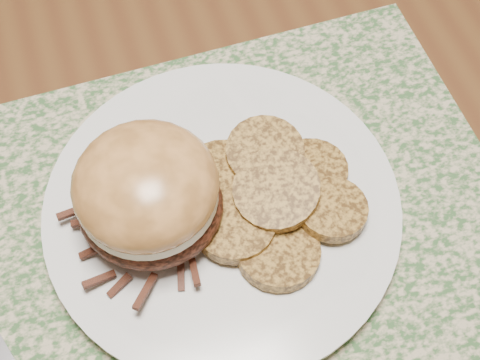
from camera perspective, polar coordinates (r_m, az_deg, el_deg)
name	(u,v)px	position (r m, az deg, el deg)	size (l,w,h in m)	color
ground	(314,245)	(1.35, 6.35, -5.57)	(3.50, 3.50, 0.00)	#51341C
dining_table	(372,2)	(0.79, 11.17, 14.65)	(1.50, 0.90, 0.75)	#573519
placemat	(224,218)	(0.53, -1.37, -3.22)	(0.45, 0.33, 0.00)	#365C2F
dinner_plate	(222,208)	(0.52, -1.52, -2.44)	(0.26, 0.26, 0.02)	silver
pork_sandwich	(148,194)	(0.48, -7.89, -1.17)	(0.14, 0.14, 0.08)	black
roasted_potatoes	(270,196)	(0.51, 2.59, -1.33)	(0.15, 0.16, 0.04)	#A2752F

